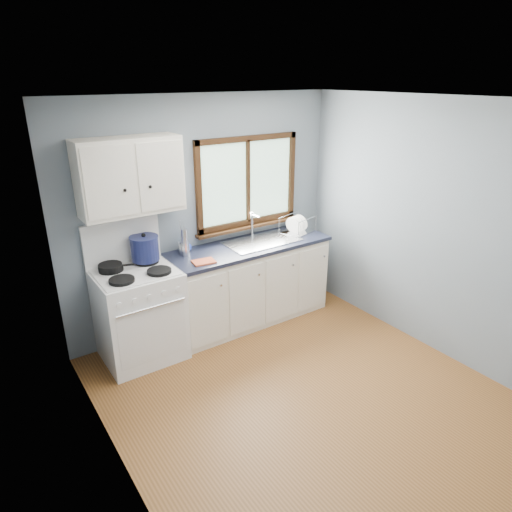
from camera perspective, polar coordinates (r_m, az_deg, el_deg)
floor at (r=4.26m, az=6.60°, el=-17.36°), size 3.20×3.60×0.02m
ceiling at (r=3.31m, az=8.57°, el=18.83°), size 3.20×3.60×0.02m
wall_back at (r=5.01m, az=-6.40°, el=5.21°), size 3.20×0.02×2.50m
wall_left at (r=2.89m, az=-17.54°, el=-8.74°), size 0.02×3.60×2.50m
wall_right at (r=4.77m, az=22.14°, el=2.85°), size 0.02×3.60×2.50m
gas_range at (r=4.66m, az=-14.38°, el=-6.79°), size 0.76×0.69×1.36m
base_cabinets at (r=5.22m, az=-0.91°, el=-3.83°), size 1.85×0.60×0.88m
countertop at (r=5.03m, az=-0.93°, el=1.21°), size 1.89×0.64×0.04m
sink at (r=5.14m, az=0.74°, el=1.18°), size 0.84×0.46×0.44m
window at (r=5.18m, az=-1.03°, el=8.48°), size 1.36×0.10×1.03m
upper_cabinets at (r=4.38m, az=-15.47°, el=9.59°), size 0.95×0.35×0.70m
skillet at (r=4.51m, az=-17.73°, el=-1.24°), size 0.36×0.29×0.04m
stockpot at (r=4.60m, az=-13.75°, el=0.99°), size 0.33×0.33×0.28m
utensil_crock at (r=4.80m, az=-9.01°, el=1.11°), size 0.12×0.12×0.37m
thermos at (r=4.71m, az=-8.94°, el=1.67°), size 0.09×0.09×0.30m
soap_bottle at (r=4.80m, az=-8.61°, el=1.90°), size 0.12×0.12×0.27m
dish_towel at (r=4.57m, az=-6.55°, el=-0.72°), size 0.24×0.19×0.02m
dish_rack at (r=5.43m, az=5.17°, el=3.54°), size 0.46×0.39×0.20m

